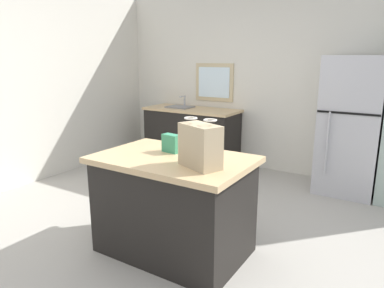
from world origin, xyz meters
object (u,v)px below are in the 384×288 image
(small_box, at_px, (171,143))
(bottle, at_px, (211,144))
(refrigerator, at_px, (351,126))
(kitchen_island, at_px, (174,205))
(shopping_bag, at_px, (200,146))

(small_box, bearing_deg, bottle, 21.96)
(small_box, bearing_deg, refrigerator, 63.25)
(kitchen_island, distance_m, bottle, 0.62)
(kitchen_island, height_order, refrigerator, refrigerator)
(small_box, xyz_separation_m, bottle, (0.33, 0.13, 0.01))
(bottle, bearing_deg, small_box, -158.04)
(shopping_bag, relative_size, bottle, 1.89)
(kitchen_island, xyz_separation_m, shopping_bag, (0.34, -0.13, 0.60))
(kitchen_island, height_order, shopping_bag, shopping_bag)
(refrigerator, relative_size, small_box, 10.48)
(kitchen_island, relative_size, small_box, 8.01)
(kitchen_island, xyz_separation_m, small_box, (-0.10, 0.12, 0.51))
(kitchen_island, bearing_deg, refrigerator, 66.48)
(kitchen_island, height_order, bottle, bottle)
(shopping_bag, bearing_deg, refrigerator, 74.43)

